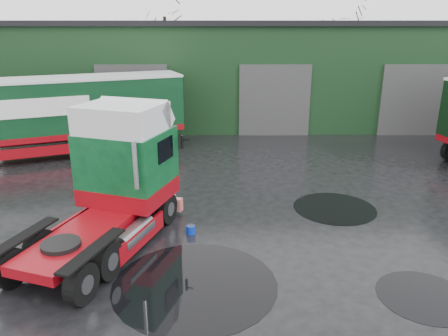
# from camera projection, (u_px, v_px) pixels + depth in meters

# --- Properties ---
(ground) EXTENTS (100.00, 100.00, 0.00)m
(ground) POSITION_uv_depth(u_px,v_px,m) (258.00, 261.00, 12.03)
(ground) COLOR black
(warehouse) EXTENTS (32.40, 12.40, 6.30)m
(warehouse) POSITION_uv_depth(u_px,v_px,m) (265.00, 69.00, 29.98)
(warehouse) COLOR black
(warehouse) RESTS_ON ground
(hero_tractor) EXTENTS (4.67, 6.97, 4.00)m
(hero_tractor) POSITION_uv_depth(u_px,v_px,m) (94.00, 185.00, 11.94)
(hero_tractor) COLOR #0B4520
(hero_tractor) RESTS_ON ground
(trailer_left) EXTENTS (12.27, 6.94, 3.80)m
(trailer_left) POSITION_uv_depth(u_px,v_px,m) (56.00, 117.00, 20.85)
(trailer_left) COLOR silver
(trailer_left) RESTS_ON ground
(wash_bucket) EXTENTS (0.32, 0.32, 0.27)m
(wash_bucket) POSITION_uv_depth(u_px,v_px,m) (191.00, 230.00, 13.52)
(wash_bucket) COLOR #0827B3
(wash_bucket) RESTS_ON ground
(tree_back_a) EXTENTS (4.40, 4.40, 9.50)m
(tree_back_a) POSITION_uv_depth(u_px,v_px,m) (165.00, 39.00, 38.90)
(tree_back_a) COLOR black
(tree_back_a) RESTS_ON ground
(tree_back_b) EXTENTS (4.40, 4.40, 7.50)m
(tree_back_b) POSITION_uv_depth(u_px,v_px,m) (343.00, 50.00, 39.30)
(tree_back_b) COLOR black
(tree_back_b) RESTS_ON ground
(puddle_0) EXTENTS (4.16, 4.16, 0.01)m
(puddle_0) POSITION_uv_depth(u_px,v_px,m) (195.00, 284.00, 10.94)
(puddle_0) COLOR black
(puddle_0) RESTS_ON ground
(puddle_1) EXTENTS (2.89, 2.89, 0.01)m
(puddle_1) POSITION_uv_depth(u_px,v_px,m) (334.00, 208.00, 15.39)
(puddle_1) COLOR black
(puddle_1) RESTS_ON ground
(puddle_3) EXTENTS (2.25, 2.25, 0.01)m
(puddle_3) POSITION_uv_depth(u_px,v_px,m) (424.00, 297.00, 10.45)
(puddle_3) COLOR black
(puddle_3) RESTS_ON ground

